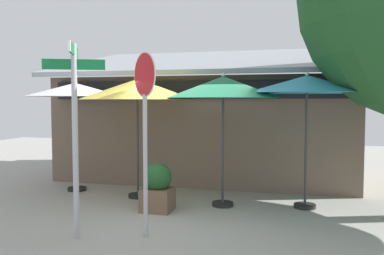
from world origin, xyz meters
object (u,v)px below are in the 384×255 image
object	(u,v)px
patio_umbrella_ivory_left	(75,91)
patio_umbrella_forest_green_right	(223,88)
patio_umbrella_mustard_center	(137,90)
patio_umbrella_teal_far_right	(307,85)
sidewalk_planter	(158,188)
stop_sign	(145,110)
street_sign_post	(75,119)

from	to	relation	value
patio_umbrella_ivory_left	patio_umbrella_forest_green_right	size ratio (longest dim) A/B	0.97
patio_umbrella_mustard_center	patio_umbrella_forest_green_right	size ratio (longest dim) A/B	0.99
patio_umbrella_teal_far_right	patio_umbrella_mustard_center	bearing A→B (deg)	179.80
patio_umbrella_teal_far_right	sidewalk_planter	distance (m)	3.61
patio_umbrella_forest_green_right	patio_umbrella_teal_far_right	bearing A→B (deg)	9.09
stop_sign	patio_umbrella_mustard_center	world-z (taller)	stop_sign
street_sign_post	patio_umbrella_teal_far_right	xyz separation A→B (m)	(3.54, 2.83, 0.60)
stop_sign	patio_umbrella_teal_far_right	bearing A→B (deg)	44.94
patio_umbrella_ivory_left	sidewalk_planter	distance (m)	3.43
street_sign_post	patio_umbrella_ivory_left	bearing A→B (deg)	120.12
patio_umbrella_mustard_center	patio_umbrella_forest_green_right	distance (m)	2.01
sidewalk_planter	patio_umbrella_forest_green_right	bearing A→B (deg)	30.40
street_sign_post	patio_umbrella_teal_far_right	size ratio (longest dim) A/B	1.11
stop_sign	sidewalk_planter	xyz separation A→B (m)	(-0.34, 1.53, -1.56)
patio_umbrella_forest_green_right	patio_umbrella_teal_far_right	size ratio (longest dim) A/B	1.00
patio_umbrella_mustard_center	stop_sign	bearing A→B (deg)	-65.53
street_sign_post	patio_umbrella_forest_green_right	distance (m)	3.23
stop_sign	patio_umbrella_forest_green_right	bearing A→B (deg)	69.20
stop_sign	sidewalk_planter	world-z (taller)	stop_sign
stop_sign	patio_umbrella_teal_far_right	distance (m)	3.56
patio_umbrella_mustard_center	sidewalk_planter	world-z (taller)	patio_umbrella_mustard_center
street_sign_post	patio_umbrella_mustard_center	xyz separation A→B (m)	(-0.10, 2.84, 0.53)
street_sign_post	patio_umbrella_ivory_left	distance (m)	3.66
stop_sign	sidewalk_planter	size ratio (longest dim) A/B	3.10
patio_umbrella_ivory_left	street_sign_post	bearing A→B (deg)	-59.88
street_sign_post	patio_umbrella_forest_green_right	world-z (taller)	street_sign_post
patio_umbrella_mustard_center	patio_umbrella_teal_far_right	bearing A→B (deg)	-0.20
street_sign_post	stop_sign	world-z (taller)	street_sign_post
patio_umbrella_teal_far_right	patio_umbrella_forest_green_right	bearing A→B (deg)	-170.91
street_sign_post	sidewalk_planter	distance (m)	2.46
patio_umbrella_mustard_center	patio_umbrella_forest_green_right	world-z (taller)	patio_umbrella_forest_green_right
patio_umbrella_mustard_center	patio_umbrella_forest_green_right	xyz separation A→B (m)	(1.99, -0.28, 0.02)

